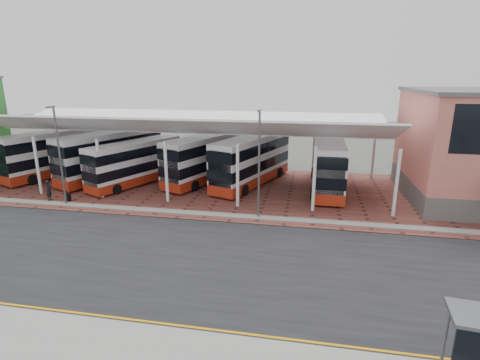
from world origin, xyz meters
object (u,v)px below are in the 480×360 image
(bus_0, at_px, (57,153))
(bus_2, at_px, (135,163))
(bus_1, at_px, (111,155))
(bus_4, at_px, (252,161))
(bus_5, at_px, (328,164))
(bus_3, at_px, (207,158))
(pedestrian, at_px, (49,190))

(bus_0, relative_size, bus_2, 1.14)
(bus_0, bearing_deg, bus_1, 19.80)
(bus_1, xyz_separation_m, bus_2, (3.38, -1.55, -0.30))
(bus_1, bearing_deg, bus_4, 25.24)
(bus_4, distance_m, bus_5, 7.12)
(bus_4, bearing_deg, bus_1, -157.57)
(bus_2, distance_m, bus_4, 11.27)
(bus_3, relative_size, bus_5, 0.98)
(bus_0, distance_m, bus_4, 20.74)
(bus_4, distance_m, pedestrian, 18.06)
(bus_2, bearing_deg, bus_3, 45.27)
(bus_2, bearing_deg, bus_0, -165.60)
(bus_0, relative_size, bus_1, 0.99)
(bus_2, bearing_deg, bus_4, 34.89)
(bus_1, height_order, bus_2, bus_1)
(bus_5, bearing_deg, bus_0, -179.05)
(bus_0, height_order, bus_5, bus_5)
(bus_1, relative_size, bus_4, 1.01)
(bus_0, distance_m, bus_1, 6.29)
(bus_3, distance_m, bus_4, 4.63)
(bus_5, distance_m, pedestrian, 24.55)
(bus_1, height_order, bus_3, bus_1)
(bus_3, bearing_deg, bus_1, -152.40)
(bus_0, bearing_deg, bus_5, 21.54)
(bus_4, height_order, bus_5, bus_5)
(bus_0, xyz_separation_m, pedestrian, (4.69, -7.77, -1.42))
(bus_4, bearing_deg, bus_0, -158.58)
(bus_0, distance_m, bus_5, 27.86)
(bus_1, distance_m, bus_3, 9.88)
(bus_1, bearing_deg, bus_2, -1.43)
(bus_1, bearing_deg, bus_5, 24.14)
(bus_1, xyz_separation_m, bus_3, (9.84, 0.93, -0.11))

